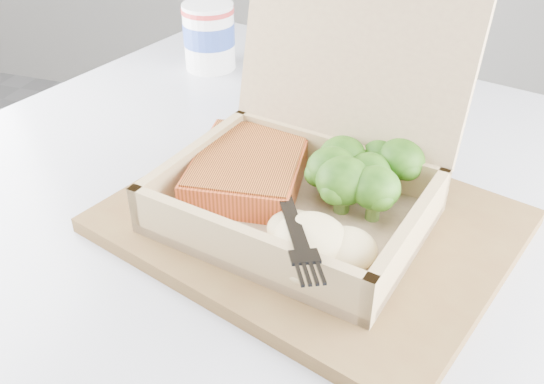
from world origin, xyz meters
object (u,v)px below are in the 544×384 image
(cafe_table, at_px, (281,356))
(takeout_container, at_px, (314,153))
(serving_tray, at_px, (310,221))
(paper_cup, at_px, (209,34))

(cafe_table, distance_m, takeout_container, 0.26)
(cafe_table, relative_size, serving_tray, 3.04)
(takeout_container, xyz_separation_m, paper_cup, (-0.23, 0.30, -0.02))
(cafe_table, distance_m, paper_cup, 0.45)
(serving_tray, distance_m, paper_cup, 0.40)
(cafe_table, distance_m, serving_tray, 0.20)
(serving_tray, height_order, paper_cup, paper_cup)
(cafe_table, height_order, takeout_container, takeout_container)
(paper_cup, bearing_deg, serving_tray, -53.27)
(serving_tray, relative_size, paper_cup, 3.72)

